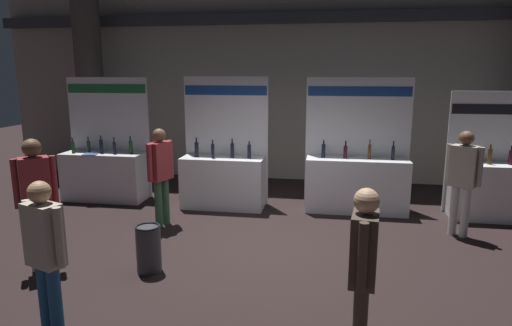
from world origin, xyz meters
The scene contains 12 objects.
ground_plane centered at (0.00, 0.00, 0.00)m, with size 29.28×29.28×0.00m, color black.
hall_colonnade centered at (0.00, 4.39, 3.36)m, with size 14.64×1.38×6.89m.
exhibitor_booth_0 centered at (-3.70, 2.04, 0.61)m, with size 1.74×0.72×2.48m.
exhibitor_booth_1 centered at (-1.18, 1.93, 0.61)m, with size 1.66×0.66×2.51m.
exhibitor_booth_2 centered at (1.35, 2.09, 0.62)m, with size 1.96×0.66×2.49m.
exhibitor_booth_3 centered at (3.94, 2.02, 0.59)m, with size 1.96×0.66×2.25m.
trash_bin centered at (-1.47, -1.04, 0.32)m, with size 0.32×0.32×0.63m.
visitor_0 centered at (1.13, -2.51, 0.96)m, with size 0.26×0.54×1.63m.
visitor_1 centered at (-2.89, -1.21, 1.04)m, with size 0.42×0.40×1.76m.
visitor_4 centered at (-1.82, -2.60, 0.93)m, with size 0.51×0.32×1.59m.
visitor_5 centered at (-1.96, 0.70, 1.00)m, with size 0.34×0.57×1.67m.
visitor_8 centered at (2.90, 1.00, 1.01)m, with size 0.48×0.40×1.70m.
Camera 1 is at (0.79, -6.12, 2.56)m, focal length 30.79 mm.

